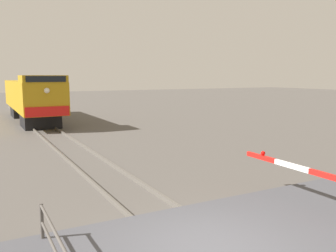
% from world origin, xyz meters
% --- Properties ---
extents(rail_track_right, '(0.08, 80.00, 0.15)m').
position_xyz_m(rail_track_right, '(0.72, 0.00, 0.07)').
color(rail_track_right, '#59544C').
rests_on(rail_track_right, ground_plane).
extents(road_surface, '(36.00, 4.67, 0.17)m').
position_xyz_m(road_surface, '(0.00, 0.00, 0.08)').
color(road_surface, '#47474C').
rests_on(road_surface, ground_plane).
extents(locomotive, '(2.89, 14.36, 3.71)m').
position_xyz_m(locomotive, '(0.00, 25.06, 1.94)').
color(locomotive, black).
rests_on(locomotive, ground_plane).
extents(guard_railing, '(0.08, 3.16, 0.95)m').
position_xyz_m(guard_railing, '(-2.94, 0.56, 0.63)').
color(guard_railing, '#4C4742').
rests_on(guard_railing, ground_plane).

